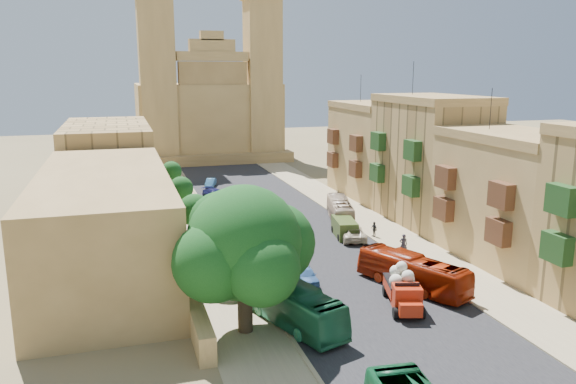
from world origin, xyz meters
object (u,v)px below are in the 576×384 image
ficus_tree (245,247)px  street_tree_b (195,210)px  car_dkblue (216,194)px  pedestrian_a (403,245)px  street_tree_c (181,189)px  car_blue_a (306,275)px  bus_green_north (288,302)px  car_cream (352,233)px  street_tree_a (216,247)px  church (208,108)px  red_truck (403,289)px  pedestrian_c (374,229)px  bus_red_east (413,272)px  car_white_b (253,190)px  car_white_a (240,209)px  bus_cream_east (340,210)px  olive_pickup (344,228)px  street_tree_d (171,172)px  car_blue_b (211,183)px

ficus_tree → street_tree_b: 20.15m
car_dkblue → pedestrian_a: pedestrian_a is taller
street_tree_c → car_blue_a: 26.11m
bus_green_north → car_cream: 19.75m
street_tree_a → church: bearing=81.5°
red_truck → church: bearing=91.5°
car_cream → car_dkblue: 23.72m
street_tree_c → pedestrian_c: (17.50, -15.17, -2.15)m
church → bus_red_east: bearing=-86.5°
bus_green_north → bus_red_east: bus_green_north is taller
street_tree_b → car_dkblue: street_tree_b is taller
bus_red_east → car_cream: bus_red_east is taller
red_truck → car_white_b: size_ratio=1.64×
street_tree_a → red_truck: size_ratio=0.87×
red_truck → bus_red_east: 3.70m
red_truck → car_white_a: bearing=100.9°
bus_cream_east → pedestrian_c: (1.00, -6.67, -0.46)m
ficus_tree → car_cream: 22.48m
pedestrian_c → red_truck: bearing=-28.3°
street_tree_a → car_white_a: 22.63m
ficus_tree → car_cream: bearing=48.9°
bus_green_north → car_dkblue: bearing=69.6°
red_truck → car_cream: red_truck is taller
bus_red_east → car_white_a: 27.40m
pedestrian_a → olive_pickup: bearing=-48.5°
street_tree_a → car_blue_a: 7.48m
pedestrian_a → car_white_a: bearing=-40.1°
car_blue_a → ficus_tree: bearing=-129.8°
street_tree_d → car_cream: (15.00, -27.48, -2.22)m
olive_pickup → bus_red_east: size_ratio=0.48×
pedestrian_c → street_tree_b: bearing=-109.9°
car_cream → car_blue_a: bearing=64.0°
street_tree_a → bus_red_east: (14.32, -4.66, -1.92)m
olive_pickup → pedestrian_a: size_ratio=2.31×
red_truck → car_white_b: (-1.48, 39.54, -0.78)m
ficus_tree → car_blue_b: size_ratio=2.77×
street_tree_b → bus_red_east: 22.05m
bus_cream_east → pedestrian_a: (1.00, -12.78, -0.25)m
street_tree_d → car_cream: bearing=-61.4°
olive_pickup → church: bearing=94.7°
street_tree_a → pedestrian_c: size_ratio=3.12×
car_white_b → pedestrian_a: (7.00, -29.29, 0.41)m
car_cream → car_white_b: car_cream is taller
pedestrian_c → pedestrian_a: bearing=-9.6°
bus_cream_east → car_white_a: bus_cream_east is taller
street_tree_b → olive_pickup: 15.02m
pedestrian_a → car_blue_b: bearing=-52.5°
street_tree_a → car_blue_a: size_ratio=1.33×
ficus_tree → street_tree_c: (-0.58, 31.99, -2.72)m
street_tree_c → bus_green_north: 31.75m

